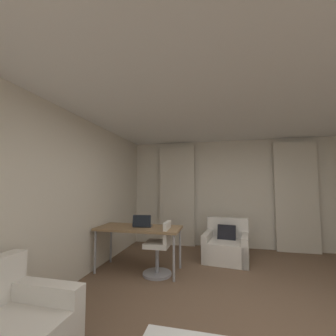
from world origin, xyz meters
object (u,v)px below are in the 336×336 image
desk_chair (160,251)px  armchair (226,246)px  laptop (142,224)px  desk (139,230)px

desk_chair → armchair: bearing=42.6°
armchair → laptop: 1.80m
armchair → desk: 1.83m
desk → armchair: bearing=31.3°
armchair → laptop: size_ratio=2.69×
desk_chair → laptop: laptop is taller
desk → desk_chair: (0.40, -0.10, -0.30)m
laptop → desk_chair: bearing=-18.9°
armchair → desk_chair: 1.52m
desk_chair → laptop: size_ratio=2.49×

